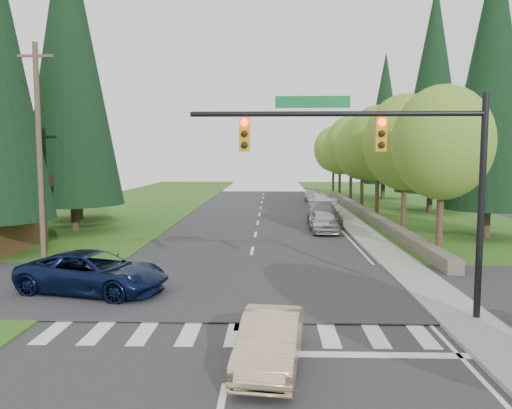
{
  "coord_description": "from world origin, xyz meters",
  "views": [
    {
      "loc": [
        0.99,
        -10.34,
        4.97
      ],
      "look_at": [
        0.31,
        11.92,
        2.8
      ],
      "focal_mm": 35.0,
      "sensor_mm": 36.0,
      "label": 1
    }
  ],
  "objects_px": {
    "sedan_champagne": "(270,341)",
    "parked_car_b": "(324,215)",
    "parked_car_e": "(314,196)",
    "suv_navy": "(94,273)",
    "parked_car_a": "(324,221)",
    "parked_car_c": "(328,208)",
    "parked_car_d": "(321,201)"
  },
  "relations": [
    {
      "from": "sedan_champagne",
      "to": "parked_car_b",
      "type": "bearing_deg",
      "value": 87.63
    },
    {
      "from": "sedan_champagne",
      "to": "parked_car_e",
      "type": "relative_size",
      "value": 0.84
    },
    {
      "from": "suv_navy",
      "to": "parked_car_a",
      "type": "relative_size",
      "value": 1.27
    },
    {
      "from": "parked_car_c",
      "to": "parked_car_d",
      "type": "relative_size",
      "value": 1.03
    },
    {
      "from": "parked_car_a",
      "to": "parked_car_c",
      "type": "distance_m",
      "value": 8.32
    },
    {
      "from": "suv_navy",
      "to": "sedan_champagne",
      "type": "bearing_deg",
      "value": -119.94
    },
    {
      "from": "suv_navy",
      "to": "parked_car_b",
      "type": "relative_size",
      "value": 1.01
    },
    {
      "from": "sedan_champagne",
      "to": "parked_car_d",
      "type": "distance_m",
      "value": 35.26
    },
    {
      "from": "parked_car_a",
      "to": "parked_car_e",
      "type": "height_order",
      "value": "parked_car_a"
    },
    {
      "from": "parked_car_a",
      "to": "parked_car_c",
      "type": "xyz_separation_m",
      "value": [
        1.18,
        8.24,
        0.03
      ]
    },
    {
      "from": "sedan_champagne",
      "to": "parked_car_d",
      "type": "relative_size",
      "value": 0.85
    },
    {
      "from": "suv_navy",
      "to": "parked_car_c",
      "type": "bearing_deg",
      "value": -11.71
    },
    {
      "from": "sedan_champagne",
      "to": "parked_car_d",
      "type": "xyz_separation_m",
      "value": [
        4.62,
        34.96,
        0.14
      ]
    },
    {
      "from": "parked_car_c",
      "to": "suv_navy",
      "type": "bearing_deg",
      "value": -109.94
    },
    {
      "from": "parked_car_b",
      "to": "parked_car_c",
      "type": "height_order",
      "value": "parked_car_b"
    },
    {
      "from": "parked_car_a",
      "to": "sedan_champagne",
      "type": "bearing_deg",
      "value": -100.28
    },
    {
      "from": "suv_navy",
      "to": "parked_car_e",
      "type": "height_order",
      "value": "suv_navy"
    },
    {
      "from": "parked_car_c",
      "to": "parked_car_d",
      "type": "height_order",
      "value": "parked_car_d"
    },
    {
      "from": "suv_navy",
      "to": "parked_car_e",
      "type": "relative_size",
      "value": 1.18
    },
    {
      "from": "sedan_champagne",
      "to": "parked_car_b",
      "type": "distance_m",
      "value": 24.39
    },
    {
      "from": "suv_navy",
      "to": "parked_car_d",
      "type": "height_order",
      "value": "parked_car_d"
    },
    {
      "from": "suv_navy",
      "to": "parked_car_c",
      "type": "height_order",
      "value": "parked_car_c"
    },
    {
      "from": "parked_car_a",
      "to": "parked_car_b",
      "type": "xyz_separation_m",
      "value": [
        0.34,
        3.15,
        0.06
      ]
    },
    {
      "from": "parked_car_d",
      "to": "parked_car_e",
      "type": "distance_m",
      "value": 7.0
    },
    {
      "from": "sedan_champagne",
      "to": "parked_car_a",
      "type": "distance_m",
      "value": 21.22
    },
    {
      "from": "parked_car_b",
      "to": "parked_car_a",
      "type": "bearing_deg",
      "value": -96.23
    },
    {
      "from": "parked_car_b",
      "to": "parked_car_e",
      "type": "bearing_deg",
      "value": 87.23
    },
    {
      "from": "parked_car_c",
      "to": "sedan_champagne",
      "type": "bearing_deg",
      "value": -93.28
    },
    {
      "from": "parked_car_d",
      "to": "parked_car_e",
      "type": "xyz_separation_m",
      "value": [
        0.0,
        7.0,
        -0.1
      ]
    },
    {
      "from": "sedan_champagne",
      "to": "parked_car_b",
      "type": "height_order",
      "value": "parked_car_b"
    },
    {
      "from": "sedan_champagne",
      "to": "parked_car_b",
      "type": "xyz_separation_m",
      "value": [
        3.78,
        24.1,
        0.15
      ]
    },
    {
      "from": "parked_car_c",
      "to": "parked_car_d",
      "type": "bearing_deg",
      "value": 95.72
    }
  ]
}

